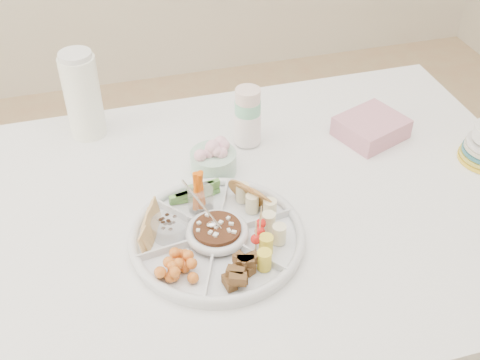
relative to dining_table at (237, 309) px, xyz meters
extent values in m
cube|color=white|center=(0.00, 0.00, 0.00)|extent=(1.52, 1.02, 0.76)
cylinder|color=silver|center=(-0.07, -0.10, 0.40)|extent=(0.43, 0.43, 0.04)
cylinder|color=#462213|center=(-0.07, -0.10, 0.41)|extent=(0.12, 0.12, 0.04)
cylinder|color=#ACC3A2|center=(0.10, 0.24, 0.48)|extent=(0.07, 0.07, 0.20)
cylinder|color=white|center=(-0.31, 0.40, 0.50)|extent=(0.12, 0.12, 0.25)
cylinder|color=silver|center=(-0.02, 0.14, 0.42)|extent=(0.15, 0.15, 0.09)
cube|color=#CD8498|center=(0.43, 0.18, 0.41)|extent=(0.21, 0.19, 0.06)
camera|label=1|loc=(-0.28, -1.02, 1.33)|focal=45.00mm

